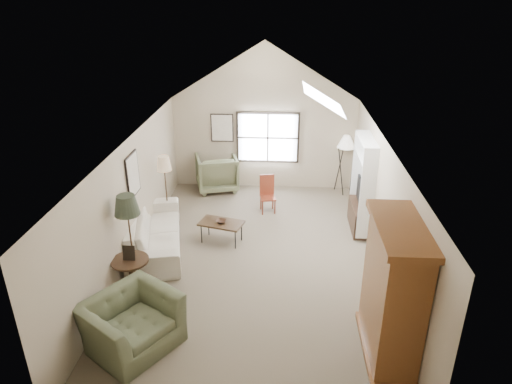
# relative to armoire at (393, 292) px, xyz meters

# --- Properties ---
(room_shell) EXTENTS (5.01, 8.01, 4.00)m
(room_shell) POSITION_rel_armoire_xyz_m (-2.18, 2.40, 2.11)
(room_shell) COLOR brown
(room_shell) RESTS_ON ground
(window) EXTENTS (1.72, 0.08, 1.42)m
(window) POSITION_rel_armoire_xyz_m (-2.08, 6.36, 0.35)
(window) COLOR black
(window) RESTS_ON room_shell
(skylight) EXTENTS (0.80, 1.20, 0.52)m
(skylight) POSITION_rel_armoire_xyz_m (-0.88, 3.30, 2.12)
(skylight) COLOR white
(skylight) RESTS_ON room_shell
(wall_art) EXTENTS (1.97, 3.71, 0.88)m
(wall_art) POSITION_rel_armoire_xyz_m (-4.06, 4.34, 0.63)
(wall_art) COLOR black
(wall_art) RESTS_ON room_shell
(armoire) EXTENTS (0.60, 1.50, 2.20)m
(armoire) POSITION_rel_armoire_xyz_m (0.00, 0.00, 0.00)
(armoire) COLOR brown
(armoire) RESTS_ON ground
(tv_alcove) EXTENTS (0.32, 1.30, 2.10)m
(tv_alcove) POSITION_rel_armoire_xyz_m (0.16, 4.00, 0.05)
(tv_alcove) COLOR white
(tv_alcove) RESTS_ON ground
(media_console) EXTENTS (0.34, 1.18, 0.60)m
(media_console) POSITION_rel_armoire_xyz_m (0.14, 4.00, -0.80)
(media_console) COLOR #382316
(media_console) RESTS_ON ground
(tv_panel) EXTENTS (0.05, 0.90, 0.55)m
(tv_panel) POSITION_rel_armoire_xyz_m (0.14, 4.00, -0.18)
(tv_panel) COLOR black
(tv_panel) RESTS_ON media_console
(sofa) EXTENTS (1.66, 2.90, 0.80)m
(sofa) POSITION_rel_armoire_xyz_m (-4.38, 2.86, -0.70)
(sofa) COLOR beige
(sofa) RESTS_ON ground
(armchair_near) EXTENTS (1.70, 1.74, 0.86)m
(armchair_near) POSITION_rel_armoire_xyz_m (-3.92, -0.13, -0.67)
(armchair_near) COLOR #525B40
(armchair_near) RESTS_ON ground
(armchair_far) EXTENTS (1.35, 1.37, 1.01)m
(armchair_far) POSITION_rel_armoire_xyz_m (-3.48, 6.10, -0.59)
(armchair_far) COLOR #636B4B
(armchair_far) RESTS_ON ground
(coffee_table) EXTENTS (1.05, 0.75, 0.48)m
(coffee_table) POSITION_rel_armoire_xyz_m (-2.97, 3.18, -0.86)
(coffee_table) COLOR #392617
(coffee_table) RESTS_ON ground
(bowl) EXTENTS (0.28, 0.28, 0.06)m
(bowl) POSITION_rel_armoire_xyz_m (-2.97, 3.18, -0.59)
(bowl) COLOR #331B14
(bowl) RESTS_ON coffee_table
(side_table) EXTENTS (0.82, 0.82, 0.68)m
(side_table) POSITION_rel_armoire_xyz_m (-4.37, 1.26, -0.76)
(side_table) COLOR #322214
(side_table) RESTS_ON ground
(side_chair) EXTENTS (0.44, 0.44, 0.95)m
(side_chair) POSITION_rel_armoire_xyz_m (-2.00, 4.74, -0.63)
(side_chair) COLOR maroon
(side_chair) RESTS_ON ground
(tripod_lamp) EXTENTS (0.58, 0.58, 1.66)m
(tripod_lamp) POSITION_rel_armoire_xyz_m (0.02, 6.10, -0.27)
(tripod_lamp) COLOR white
(tripod_lamp) RESTS_ON ground
(dark_lamp) EXTENTS (0.55, 0.55, 1.90)m
(dark_lamp) POSITION_rel_armoire_xyz_m (-4.38, 1.46, -0.15)
(dark_lamp) COLOR black
(dark_lamp) RESTS_ON ground
(tan_lamp) EXTENTS (0.41, 0.41, 1.71)m
(tan_lamp) POSITION_rel_armoire_xyz_m (-4.38, 4.06, -0.25)
(tan_lamp) COLOR tan
(tan_lamp) RESTS_ON ground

